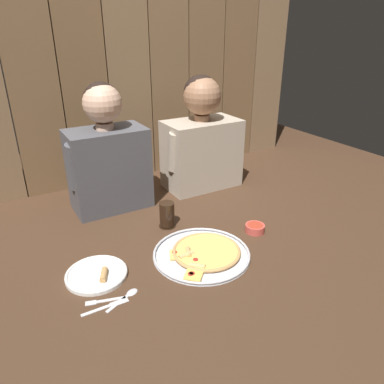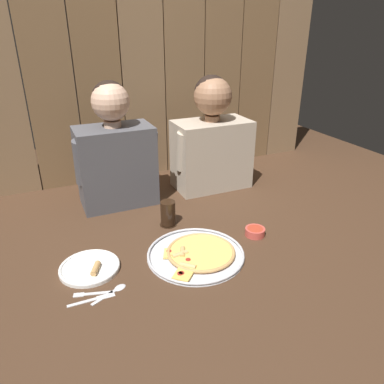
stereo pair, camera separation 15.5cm
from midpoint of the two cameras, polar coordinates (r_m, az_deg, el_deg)
The scene contains 11 objects.
ground_plane at distance 1.57m, azimuth -0.02°, elevation -7.14°, with size 3.20×3.20×0.00m, color #422B1C.
pizza_tray at distance 1.45m, azimuth -1.37°, elevation -9.60°, with size 0.38×0.38×0.03m.
dinner_plate at distance 1.41m, azimuth -17.80°, elevation -12.20°, with size 0.22×0.22×0.03m.
drinking_glass at distance 1.63m, azimuth -6.63°, elevation -3.63°, with size 0.08×0.08×0.12m.
dipping_bowl at distance 1.61m, azimuth 7.09°, elevation -5.64°, with size 0.09×0.09×0.03m.
table_fork at distance 1.30m, azimuth -17.16°, elevation -16.02°, with size 0.13×0.05×0.01m.
table_knife at distance 1.28m, azimuth -16.89°, elevation -16.90°, with size 0.16×0.02×0.01m.
table_spoon at distance 1.30m, azimuth -13.58°, elevation -15.50°, with size 0.13×0.08×0.01m.
diner_left at distance 1.79m, azimuth -15.49°, elevation 5.60°, with size 0.40×0.22×0.60m.
diner_right at distance 1.97m, azimuth -0.72°, elevation 8.32°, with size 0.44×0.23×0.60m.
wooden_backdrop_wall at distance 2.10m, azimuth -12.15°, elevation 19.02°, with size 2.19×0.03×1.28m.
Camera 1 is at (-0.74, -1.12, 0.83)m, focal length 34.18 mm.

